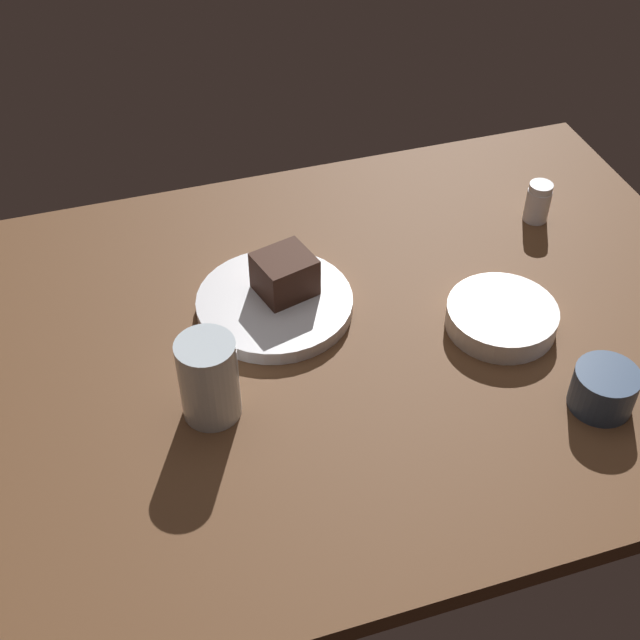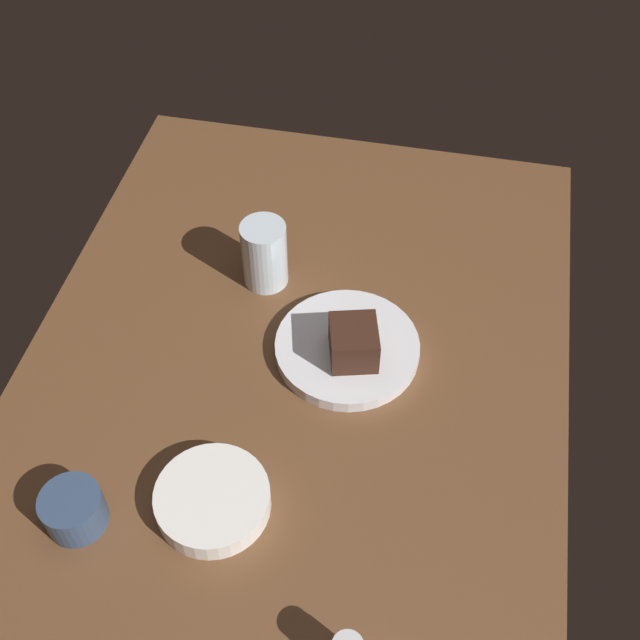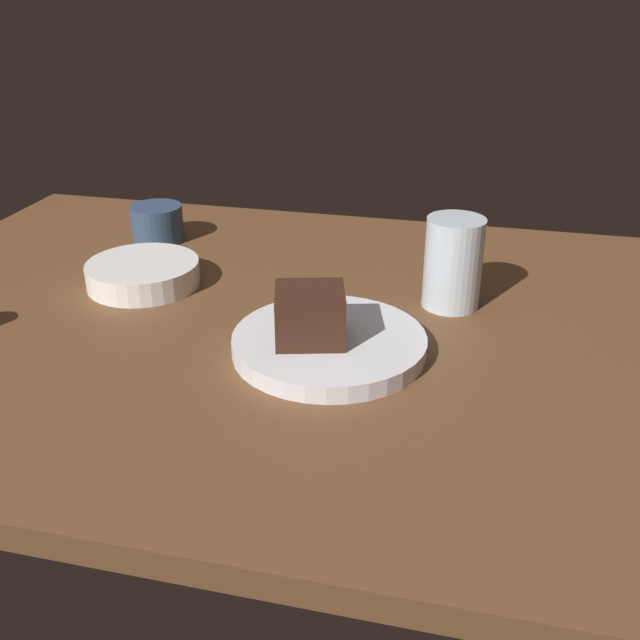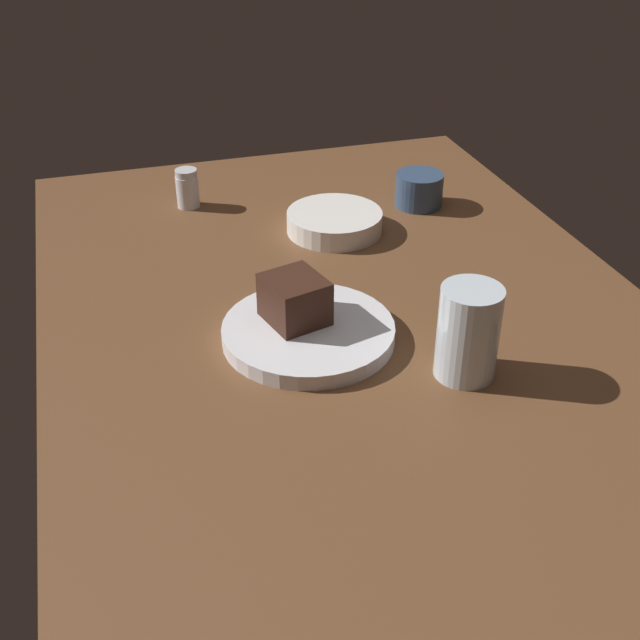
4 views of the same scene
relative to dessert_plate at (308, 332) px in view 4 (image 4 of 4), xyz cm
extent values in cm
cube|color=brown|center=(6.77, -7.68, -2.57)|extent=(120.00, 84.00, 3.00)
cylinder|color=silver|center=(0.00, 0.00, 0.00)|extent=(22.66, 22.66, 2.14)
cube|color=#381E14|center=(1.98, 1.25, 4.11)|extent=(9.36, 8.91, 6.09)
cylinder|color=silver|center=(46.52, 8.47, 1.72)|extent=(3.98, 3.98, 5.58)
cylinder|color=silver|center=(46.52, 8.47, 5.11)|extent=(3.78, 3.78, 1.20)
cylinder|color=silver|center=(-12.72, -16.31, 4.91)|extent=(7.55, 7.55, 11.95)
cylinder|color=white|center=(29.70, -12.99, 0.63)|extent=(15.67, 15.67, 3.39)
cylinder|color=#334766|center=(35.41, -30.24, 1.83)|extent=(8.29, 8.29, 5.81)
camera|label=1|loc=(-21.13, -89.41, 82.92)|focal=47.97mm
camera|label=2|loc=(76.66, 11.47, 98.92)|focal=45.06mm
camera|label=3|loc=(-16.07, 72.12, 39.98)|focal=40.55mm
camera|label=4|loc=(-85.04, 23.94, 57.91)|focal=45.37mm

